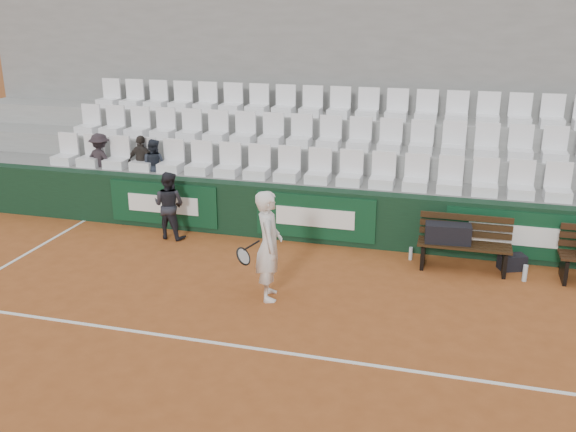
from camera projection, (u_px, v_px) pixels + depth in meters
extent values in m
plane|color=#A05024|center=(263.00, 350.00, 8.22)|extent=(80.00, 80.00, 0.00)
cube|color=white|center=(263.00, 350.00, 8.22)|extent=(18.00, 0.06, 0.01)
cube|color=black|center=(328.00, 216.00, 11.71)|extent=(18.00, 0.30, 1.00)
cube|color=#0C381E|center=(164.00, 204.00, 12.35)|extent=(2.20, 0.04, 0.82)
cube|color=#0C381E|center=(315.00, 217.00, 11.60)|extent=(2.20, 0.04, 0.82)
cube|color=#0C381E|center=(513.00, 234.00, 10.75)|extent=(2.20, 0.04, 0.82)
cube|color=gray|center=(335.00, 206.00, 12.28)|extent=(18.00, 0.95, 1.00)
cube|color=gray|center=(344.00, 182.00, 13.08)|extent=(18.00, 0.95, 1.45)
cube|color=#999996|center=(352.00, 160.00, 13.87)|extent=(18.00, 0.95, 1.90)
cube|color=gray|center=(359.00, 98.00, 14.04)|extent=(18.00, 0.30, 4.40)
cube|color=white|center=(334.00, 167.00, 11.86)|extent=(11.90, 0.44, 0.63)
cube|color=white|center=(344.00, 133.00, 12.58)|extent=(11.90, 0.44, 0.63)
cube|color=white|center=(353.00, 103.00, 13.30)|extent=(11.90, 0.44, 0.63)
cube|color=#321F0F|center=(463.00, 257.00, 10.60)|extent=(1.50, 0.56, 0.45)
cube|color=black|center=(448.00, 233.00, 10.55)|extent=(0.76, 0.37, 0.32)
cube|color=black|center=(512.00, 262.00, 10.62)|extent=(0.49, 0.40, 0.26)
cylinder|color=silver|center=(411.00, 254.00, 11.02)|extent=(0.06, 0.06, 0.23)
cylinder|color=#B2C2C9|center=(525.00, 273.00, 10.18)|extent=(0.08, 0.08, 0.27)
imported|color=silver|center=(269.00, 245.00, 9.41)|extent=(0.57, 0.70, 1.67)
torus|color=black|center=(243.00, 256.00, 9.57)|extent=(0.19, 0.30, 0.26)
cylinder|color=black|center=(252.00, 245.00, 9.48)|extent=(0.26, 0.03, 0.20)
imported|color=#202129|center=(169.00, 205.00, 11.88)|extent=(0.67, 0.55, 1.28)
imported|color=black|center=(99.00, 139.00, 13.05)|extent=(0.80, 0.56, 1.13)
imported|color=#2E2824|center=(141.00, 141.00, 12.81)|extent=(0.70, 0.36, 1.13)
imported|color=#202530|center=(152.00, 143.00, 12.76)|extent=(0.55, 0.45, 1.07)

